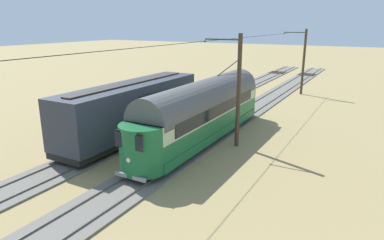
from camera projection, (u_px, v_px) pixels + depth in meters
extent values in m
plane|color=#937F51|center=(208.00, 118.00, 29.94)|extent=(220.00, 220.00, 0.00)
cube|color=#666059|center=(233.00, 121.00, 28.82)|extent=(2.80, 80.00, 0.10)
cube|color=#59544C|center=(225.00, 119.00, 29.13)|extent=(0.07, 80.00, 0.08)
cube|color=#59544C|center=(241.00, 121.00, 28.46)|extent=(0.07, 80.00, 0.08)
cube|color=#2D2316|center=(308.00, 74.00, 55.71)|extent=(2.50, 0.24, 0.08)
cube|color=#2D2316|center=(308.00, 74.00, 55.16)|extent=(2.50, 0.24, 0.08)
cube|color=#2D2316|center=(307.00, 75.00, 54.62)|extent=(2.50, 0.24, 0.08)
cube|color=#2D2316|center=(306.00, 75.00, 54.07)|extent=(2.50, 0.24, 0.08)
cube|color=#2D2316|center=(305.00, 76.00, 53.53)|extent=(2.50, 0.24, 0.08)
cube|color=#666059|center=(185.00, 114.00, 31.04)|extent=(2.80, 80.00, 0.10)
cube|color=#59544C|center=(178.00, 112.00, 31.35)|extent=(0.07, 80.00, 0.08)
cube|color=#59544C|center=(192.00, 114.00, 30.68)|extent=(0.07, 80.00, 0.08)
cube|color=#2D2316|center=(280.00, 72.00, 57.93)|extent=(2.50, 0.24, 0.08)
cube|color=#2D2316|center=(278.00, 72.00, 57.39)|extent=(2.50, 0.24, 0.08)
cube|color=#2D2316|center=(277.00, 73.00, 56.84)|extent=(2.50, 0.24, 0.08)
cube|color=#2D2316|center=(276.00, 73.00, 56.29)|extent=(2.50, 0.24, 0.08)
cube|color=#2D2316|center=(275.00, 74.00, 55.75)|extent=(2.50, 0.24, 0.08)
cube|color=#196033|center=(204.00, 131.00, 24.02)|extent=(2.65, 13.96, 0.55)
cube|color=#196033|center=(204.00, 121.00, 23.82)|extent=(2.55, 13.96, 0.95)
cube|color=#B7C699|center=(204.00, 107.00, 23.54)|extent=(2.55, 13.96, 1.05)
cylinder|color=#4C4C4C|center=(204.00, 99.00, 23.40)|extent=(2.65, 13.68, 2.65)
cylinder|color=#196033|center=(144.00, 148.00, 17.92)|extent=(2.55, 2.55, 2.55)
cylinder|color=#196033|center=(240.00, 99.00, 29.58)|extent=(2.55, 2.55, 2.55)
cube|color=black|center=(129.00, 135.00, 16.69)|extent=(1.63, 0.08, 0.36)
cube|color=black|center=(129.00, 142.00, 16.74)|extent=(1.73, 0.06, 0.80)
cube|color=black|center=(188.00, 105.00, 24.15)|extent=(0.04, 11.73, 0.80)
cube|color=black|center=(221.00, 109.00, 22.94)|extent=(0.04, 11.73, 0.80)
cylinder|color=silver|center=(128.00, 160.00, 16.93)|extent=(0.24, 0.06, 0.24)
cube|color=gray|center=(130.00, 177.00, 17.23)|extent=(1.94, 0.12, 0.20)
cylinder|color=black|center=(229.00, 67.00, 26.53)|extent=(0.07, 4.40, 0.94)
cylinder|color=black|center=(159.00, 151.00, 20.64)|extent=(0.10, 0.76, 0.76)
cylinder|color=black|center=(180.00, 155.00, 19.97)|extent=(0.10, 0.76, 0.76)
cylinder|color=black|center=(221.00, 117.00, 28.15)|extent=(0.10, 0.76, 0.76)
cylinder|color=black|center=(237.00, 119.00, 27.48)|extent=(0.10, 0.76, 0.76)
cube|color=#2D333D|center=(133.00, 106.00, 24.25)|extent=(2.90, 12.93, 3.20)
cube|color=#332D28|center=(132.00, 83.00, 23.80)|extent=(0.70, 11.63, 0.08)
cube|color=black|center=(134.00, 130.00, 24.74)|extent=(2.70, 12.93, 0.36)
cube|color=black|center=(150.00, 112.00, 23.63)|extent=(0.06, 2.20, 2.56)
cylinder|color=black|center=(175.00, 116.00, 28.19)|extent=(0.10, 0.84, 0.84)
cylinder|color=black|center=(161.00, 114.00, 28.86)|extent=(0.10, 0.84, 0.84)
cylinder|color=black|center=(96.00, 151.00, 20.58)|extent=(0.10, 0.84, 0.84)
cylinder|color=black|center=(79.00, 147.00, 21.26)|extent=(0.10, 0.84, 0.84)
cylinder|color=#423323|center=(304.00, 62.00, 39.03)|extent=(0.28, 0.28, 7.42)
cylinder|color=#2D2D2D|center=(295.00, 32.00, 38.70)|extent=(2.46, 0.10, 0.10)
sphere|color=#334733|center=(284.00, 34.00, 39.32)|extent=(0.16, 0.16, 0.16)
cylinder|color=#423323|center=(238.00, 92.00, 22.13)|extent=(0.28, 0.28, 7.42)
cylinder|color=#2D2D2D|center=(222.00, 39.00, 21.80)|extent=(2.46, 0.10, 0.10)
sphere|color=#334733|center=(205.00, 41.00, 22.42)|extent=(0.16, 0.16, 0.16)
cylinder|color=black|center=(94.00, 52.00, 13.97)|extent=(0.03, 64.29, 0.03)
cylinder|color=black|center=(295.00, 32.00, 38.70)|extent=(2.46, 0.02, 0.02)
cube|color=#B2A519|center=(243.00, 85.00, 43.43)|extent=(1.80, 0.60, 0.80)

